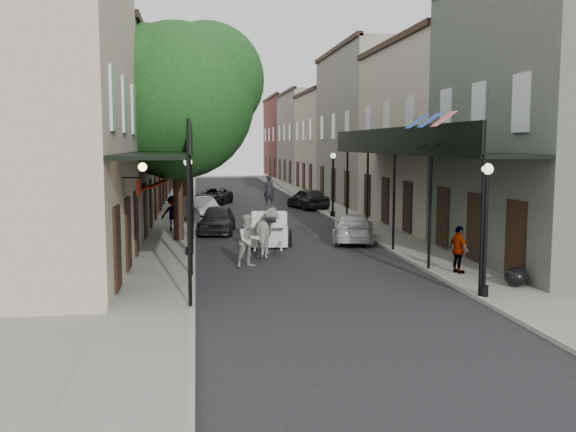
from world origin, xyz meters
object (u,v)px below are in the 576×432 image
object	(u,v)px
tree_far	(188,121)
car_left_near	(217,219)
lamppost_right_far	(333,184)
horse	(268,232)
lamppost_right_near	(485,228)
lamppost_left	(189,205)
car_left_far	(213,196)
pedestrian_sidewalk_right	(459,250)
car_right_near	(354,228)
pedestrian_walking	(248,241)
tree_near	(186,95)
pedestrian_sidewalk_left	(173,213)
car_right_far	(308,198)
car_left_mid	(200,210)
carriage	(269,217)

from	to	relation	value
tree_far	car_left_near	distance (m)	12.71
lamppost_right_far	horse	world-z (taller)	lamppost_right_far
lamppost_right_near	lamppost_left	distance (m)	11.46
lamppost_right_far	car_left_far	bearing A→B (deg)	125.29
pedestrian_sidewalk_right	car_right_near	xyz separation A→B (m)	(-1.59, 7.84, -0.27)
horse	car_left_far	xyz separation A→B (m)	(-1.55, 21.47, -0.31)
car_left_near	pedestrian_walking	bearing A→B (deg)	-78.46
tree_near	horse	distance (m)	7.64
pedestrian_walking	car_left_far	bearing A→B (deg)	67.16
pedestrian_sidewalk_left	car_right_near	xyz separation A→B (m)	(8.08, -4.03, -0.35)
pedestrian_sidewalk_left	car_right_far	bearing A→B (deg)	-133.14
lamppost_left	car_right_near	world-z (taller)	lamppost_left
tree_near	car_left_mid	bearing A→B (deg)	85.23
car_left_near	carriage	bearing A→B (deg)	-54.58
lamppost_right_near	pedestrian_walking	distance (m)	8.49
lamppost_right_far	pedestrian_sidewalk_left	world-z (taller)	lamppost_right_far
tree_far	lamppost_right_far	size ratio (longest dim) A/B	2.32
tree_far	lamppost_left	size ratio (longest dim) A/B	2.32
car_left_far	car_right_far	bearing A→B (deg)	-14.69
lamppost_right_near	pedestrian_sidewalk_right	size ratio (longest dim) A/B	2.37
lamppost_left	car_left_near	bearing A→B (deg)	78.96
horse	tree_far	bearing A→B (deg)	-72.81
car_left_far	car_right_far	xyz separation A→B (m)	(6.20, -3.84, 0.10)
pedestrian_walking	pedestrian_sidewalk_right	size ratio (longest dim) A/B	1.20
car_left_far	tree_near	bearing A→B (deg)	-78.22
horse	car_left_far	size ratio (longest dim) A/B	0.50
lamppost_right_near	pedestrian_sidewalk_left	bearing A→B (deg)	121.10
lamppost_right_near	car_left_near	bearing A→B (deg)	115.22
tree_near	lamppost_right_far	size ratio (longest dim) A/B	2.60
lamppost_right_near	pedestrian_walking	world-z (taller)	lamppost_right_near
lamppost_right_near	car_left_far	xyz separation A→B (m)	(-6.70, 29.47, -1.44)
pedestrian_walking	car_right_far	size ratio (longest dim) A/B	0.45
carriage	car_left_far	world-z (taller)	carriage
pedestrian_sidewalk_left	car_right_far	world-z (taller)	pedestrian_sidewalk_left
tree_far	car_left_mid	xyz separation A→B (m)	(0.65, -6.84, -5.14)
tree_far	car_left_far	bearing A→B (deg)	63.44
pedestrian_walking	horse	bearing A→B (deg)	42.23
tree_near	pedestrian_sidewalk_left	world-z (taller)	tree_near
lamppost_left	pedestrian_walking	distance (m)	3.23
carriage	car_right_far	bearing A→B (deg)	81.04
pedestrian_walking	car_right_near	world-z (taller)	pedestrian_walking
car_right_far	car_left_far	bearing A→B (deg)	-45.75
carriage	car_left_near	size ratio (longest dim) A/B	0.76
horse	car_left_mid	world-z (taller)	horse
car_right_near	carriage	bearing A→B (deg)	16.76
pedestrian_sidewalk_left	car_left_mid	size ratio (longest dim) A/B	0.41
lamppost_right_near	pedestrian_sidewalk_left	xyz separation A→B (m)	(-9.07, 15.03, -1.07)
pedestrian_sidewalk_right	car_right_near	world-z (taller)	pedestrian_sidewalk_right
lamppost_right_near	car_left_near	size ratio (longest dim) A/B	0.92
tree_near	carriage	distance (m)	6.49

